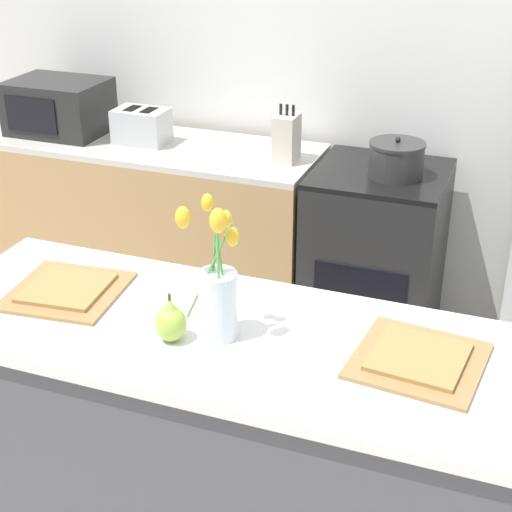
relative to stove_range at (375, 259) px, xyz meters
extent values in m
cube|color=silver|center=(-0.10, 0.40, 0.90)|extent=(5.20, 0.08, 2.70)
cube|color=#4C4C51|center=(-0.10, -1.60, 0.01)|extent=(1.76, 0.62, 0.91)
cube|color=silver|center=(-0.10, -1.60, 0.48)|extent=(1.80, 0.66, 0.03)
cube|color=tan|center=(-1.16, 0.00, -0.01)|extent=(1.68, 0.60, 0.86)
cube|color=beige|center=(-1.16, 0.00, 0.43)|extent=(1.68, 0.60, 0.03)
cube|color=black|center=(0.00, 0.00, -0.01)|extent=(0.60, 0.60, 0.87)
cube|color=black|center=(0.00, 0.00, 0.43)|extent=(0.60, 0.60, 0.02)
cube|color=black|center=(0.00, -0.30, -0.04)|extent=(0.42, 0.01, 0.29)
cylinder|color=silver|center=(-0.11, -1.63, 0.60)|extent=(0.11, 0.11, 0.20)
cylinder|color=#569E4C|center=(-0.08, -1.63, 0.68)|extent=(0.06, 0.02, 0.25)
ellipsoid|color=yellow|center=(-0.06, -1.64, 0.82)|extent=(0.04, 0.04, 0.05)
cylinder|color=#569E4C|center=(-0.10, -1.61, 0.69)|extent=(0.02, 0.04, 0.28)
ellipsoid|color=yellow|center=(-0.09, -1.59, 0.84)|extent=(0.03, 0.03, 0.05)
cylinder|color=#569E4C|center=(-0.12, -1.62, 0.71)|extent=(0.04, 0.03, 0.32)
ellipsoid|color=yellow|center=(-0.14, -1.61, 0.89)|extent=(0.03, 0.03, 0.05)
cylinder|color=#569E4C|center=(-0.13, -1.64, 0.70)|extent=(0.12, 0.06, 0.28)
ellipsoid|color=yellow|center=(-0.18, -1.66, 0.86)|extent=(0.04, 0.04, 0.06)
cylinder|color=#569E4C|center=(-0.09, -1.65, 0.70)|extent=(0.03, 0.04, 0.30)
ellipsoid|color=yellow|center=(-0.08, -1.67, 0.87)|extent=(0.05, 0.05, 0.07)
ellipsoid|color=#9EBC47|center=(-0.22, -1.70, 0.55)|extent=(0.09, 0.09, 0.10)
cone|color=#9EBC47|center=(-0.22, -1.70, 0.61)|extent=(0.05, 0.05, 0.04)
cylinder|color=brown|center=(-0.22, -1.70, 0.64)|extent=(0.01, 0.01, 0.02)
cube|color=olive|center=(-0.64, -1.57, 0.51)|extent=(0.36, 0.36, 0.01)
cube|color=#A37A42|center=(-0.64, -1.57, 0.52)|extent=(0.26, 0.26, 0.01)
cube|color=olive|center=(0.44, -1.57, 0.51)|extent=(0.36, 0.36, 0.01)
cube|color=#A37A42|center=(0.44, -1.57, 0.52)|extent=(0.26, 0.26, 0.01)
cube|color=#B7BABC|center=(-1.21, -0.01, 0.53)|extent=(0.26, 0.18, 0.17)
cube|color=black|center=(-1.26, -0.01, 0.62)|extent=(0.05, 0.11, 0.01)
cube|color=black|center=(-1.17, -0.01, 0.62)|extent=(0.05, 0.11, 0.01)
cube|color=black|center=(-1.35, -0.01, 0.56)|extent=(0.02, 0.02, 0.02)
cylinder|color=#2D2D2D|center=(0.07, -0.05, 0.52)|extent=(0.24, 0.24, 0.14)
cylinder|color=#2D2D2D|center=(0.07, -0.05, 0.60)|extent=(0.25, 0.25, 0.01)
sphere|color=black|center=(0.07, -0.05, 0.62)|extent=(0.02, 0.02, 0.02)
cube|color=black|center=(-1.69, 0.00, 0.58)|extent=(0.48, 0.36, 0.27)
cube|color=black|center=(-1.73, -0.18, 0.58)|extent=(0.29, 0.01, 0.18)
cube|color=beige|center=(-0.45, -0.02, 0.56)|extent=(0.10, 0.14, 0.22)
cylinder|color=black|center=(-0.48, -0.02, 0.69)|extent=(0.01, 0.01, 0.05)
cylinder|color=black|center=(-0.45, -0.02, 0.69)|extent=(0.01, 0.01, 0.05)
cylinder|color=black|center=(-0.42, -0.02, 0.69)|extent=(0.01, 0.01, 0.05)
camera|label=1|loc=(0.65, -3.34, 1.67)|focal=55.00mm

